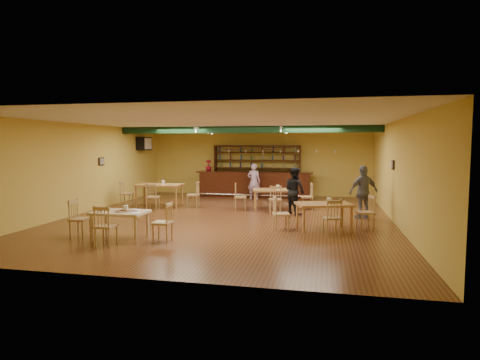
% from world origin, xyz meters
% --- Properties ---
extents(floor, '(12.00, 12.00, 0.00)m').
position_xyz_m(floor, '(0.00, 0.00, 0.00)').
color(floor, '#522917').
rests_on(floor, ground).
extents(ceiling_beam, '(10.00, 0.30, 0.25)m').
position_xyz_m(ceiling_beam, '(0.00, 2.80, 2.87)').
color(ceiling_beam, black).
rests_on(ceiling_beam, ceiling).
extents(track_rail_left, '(0.05, 2.50, 0.05)m').
position_xyz_m(track_rail_left, '(-1.80, 3.40, 2.94)').
color(track_rail_left, white).
rests_on(track_rail_left, ceiling).
extents(track_rail_right, '(0.05, 2.50, 0.05)m').
position_xyz_m(track_rail_right, '(1.40, 3.40, 2.94)').
color(track_rail_right, white).
rests_on(track_rail_right, ceiling).
extents(ac_unit, '(0.34, 0.70, 0.48)m').
position_xyz_m(ac_unit, '(-4.80, 4.20, 2.35)').
color(ac_unit, white).
rests_on(ac_unit, wall_left).
extents(picture_left, '(0.04, 0.34, 0.28)m').
position_xyz_m(picture_left, '(-4.97, 1.00, 1.70)').
color(picture_left, black).
rests_on(picture_left, wall_left).
extents(picture_right, '(0.04, 0.34, 0.28)m').
position_xyz_m(picture_right, '(4.97, 0.50, 1.70)').
color(picture_right, black).
rests_on(picture_right, wall_right).
extents(bar_counter, '(5.09, 0.85, 1.13)m').
position_xyz_m(bar_counter, '(-0.06, 5.15, 0.56)').
color(bar_counter, '#32150A').
rests_on(bar_counter, ground).
extents(back_bar_hutch, '(3.94, 0.40, 2.28)m').
position_xyz_m(back_bar_hutch, '(-0.06, 5.78, 1.14)').
color(back_bar_hutch, '#32150A').
rests_on(back_bar_hutch, ground).
extents(poinsettia, '(0.36, 0.36, 0.50)m').
position_xyz_m(poinsettia, '(-2.15, 5.15, 1.38)').
color(poinsettia, maroon).
rests_on(poinsettia, bar_counter).
extents(dining_table_a, '(1.75, 1.14, 0.83)m').
position_xyz_m(dining_table_a, '(-3.05, 1.74, 0.42)').
color(dining_table_a, '#A96B3C').
rests_on(dining_table_a, ground).
extents(dining_table_b, '(1.61, 1.16, 0.73)m').
position_xyz_m(dining_table_b, '(1.21, 1.88, 0.37)').
color(dining_table_b, '#A96B3C').
rests_on(dining_table_b, ground).
extents(dining_table_d, '(1.64, 1.27, 0.72)m').
position_xyz_m(dining_table_d, '(2.97, -1.24, 0.36)').
color(dining_table_d, '#A96B3C').
rests_on(dining_table_d, ground).
extents(near_table, '(1.29, 0.83, 0.69)m').
position_xyz_m(near_table, '(-1.87, -3.39, 0.34)').
color(near_table, tan).
rests_on(near_table, ground).
extents(pizza_tray, '(0.52, 0.52, 0.01)m').
position_xyz_m(pizza_tray, '(-1.78, -3.39, 0.70)').
color(pizza_tray, silver).
rests_on(pizza_tray, near_table).
extents(parmesan_shaker, '(0.07, 0.07, 0.11)m').
position_xyz_m(parmesan_shaker, '(-2.29, -3.53, 0.74)').
color(parmesan_shaker, '#EAE5C6').
rests_on(parmesan_shaker, near_table).
extents(napkin_stack, '(0.22, 0.18, 0.03)m').
position_xyz_m(napkin_stack, '(-1.55, -3.21, 0.70)').
color(napkin_stack, white).
rests_on(napkin_stack, near_table).
extents(pizza_server, '(0.33, 0.18, 0.00)m').
position_xyz_m(pizza_server, '(-1.64, -3.35, 0.71)').
color(pizza_server, silver).
rests_on(pizza_server, pizza_tray).
extents(side_plate, '(0.22, 0.22, 0.01)m').
position_xyz_m(side_plate, '(-1.37, -3.58, 0.70)').
color(side_plate, white).
rests_on(side_plate, near_table).
extents(patron_bar, '(0.58, 0.40, 1.52)m').
position_xyz_m(patron_bar, '(0.06, 4.33, 0.76)').
color(patron_bar, '#9754B7').
rests_on(patron_bar, ground).
extents(patron_right_a, '(0.96, 0.96, 1.57)m').
position_xyz_m(patron_right_a, '(2.01, 1.08, 0.78)').
color(patron_right_a, black).
rests_on(patron_right_a, ground).
extents(patron_right_b, '(1.05, 0.82, 1.67)m').
position_xyz_m(patron_right_b, '(4.17, 0.76, 0.83)').
color(patron_right_b, slate).
rests_on(patron_right_b, ground).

